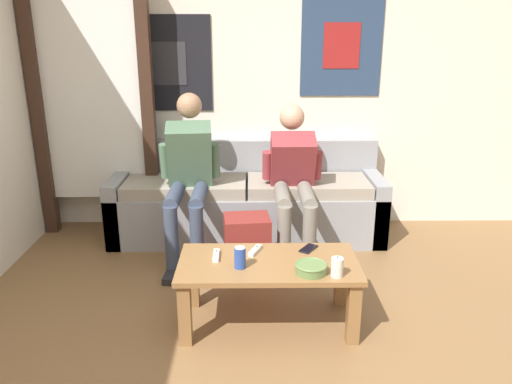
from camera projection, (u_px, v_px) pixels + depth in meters
name	position (u px, v px, depth m)	size (l,w,h in m)	color
wall_back	(256.00, 80.00, 4.23)	(10.00, 0.07, 2.55)	silver
door_frame	(92.00, 93.00, 4.03)	(1.00, 0.10, 2.15)	#382319
couch	(247.00, 203.00, 4.22)	(2.25, 0.66, 0.78)	gray
coffee_table	(268.00, 273.00, 2.92)	(1.05, 0.52, 0.41)	olive
person_seated_adult	(188.00, 170.00, 3.78)	(0.47, 0.90, 1.23)	#384256
person_seated_teen	(293.00, 176.00, 3.79)	(0.47, 0.93, 1.13)	gray
backpack	(247.00, 248.00, 3.55)	(0.34, 0.31, 0.44)	maroon
ceramic_bowl	(311.00, 268.00, 2.75)	(0.18, 0.18, 0.06)	#607F47
pillar_candle	(337.00, 267.00, 2.70)	(0.07, 0.07, 0.12)	silver
drink_can_blue	(240.00, 258.00, 2.80)	(0.07, 0.07, 0.12)	#28479E
game_controller_near_left	(216.00, 255.00, 2.94)	(0.04, 0.14, 0.03)	white
game_controller_near_right	(255.00, 250.00, 3.01)	(0.09, 0.15, 0.03)	white
cell_phone	(309.00, 249.00, 3.05)	(0.13, 0.15, 0.01)	black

